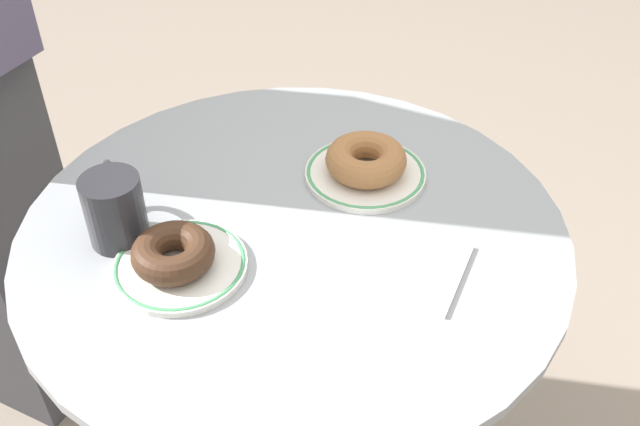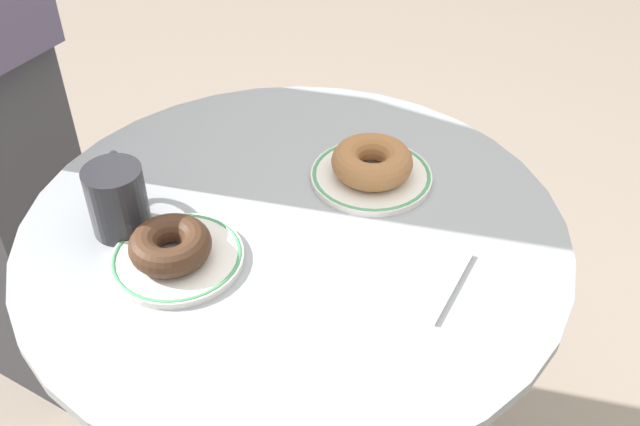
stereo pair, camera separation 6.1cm
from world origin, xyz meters
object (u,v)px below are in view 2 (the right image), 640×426
object	(u,v)px
cafe_table	(296,328)
coffee_mug	(117,198)
plate_right	(371,176)
donut_cinnamon	(372,162)
paper_napkin	(409,272)
donut_chocolate	(170,245)
plate_left	(178,258)

from	to	relation	value
cafe_table	coffee_mug	size ratio (longest dim) A/B	6.76
cafe_table	plate_right	size ratio (longest dim) A/B	4.19
donut_cinnamon	paper_napkin	distance (m)	0.22
coffee_mug	donut_cinnamon	bearing A→B (deg)	-28.17
plate_right	paper_napkin	bearing A→B (deg)	-124.72
cafe_table	coffee_mug	world-z (taller)	coffee_mug
plate_right	coffee_mug	bearing A→B (deg)	151.83
paper_napkin	coffee_mug	distance (m)	0.42
plate_right	coffee_mug	xyz separation A→B (m)	(-0.34, 0.18, 0.05)
cafe_table	plate_right	distance (m)	0.28
donut_chocolate	donut_cinnamon	world-z (taller)	donut_cinnamon
coffee_mug	plate_left	bearing A→B (deg)	-84.59
plate_left	coffee_mug	distance (m)	0.12
coffee_mug	donut_chocolate	bearing A→B (deg)	-87.61
donut_chocolate	donut_cinnamon	bearing A→B (deg)	-11.56
donut_cinnamon	plate_right	bearing A→B (deg)	0.00
cafe_table	paper_napkin	world-z (taller)	paper_napkin
donut_chocolate	plate_left	bearing A→B (deg)	-22.90
plate_left	plate_right	bearing A→B (deg)	-11.33
plate_left	plate_right	xyz separation A→B (m)	(0.33, -0.07, 0.00)
cafe_table	plate_left	bearing A→B (deg)	160.23
plate_right	paper_napkin	xyz separation A→B (m)	(-0.12, -0.18, -0.00)
donut_chocolate	plate_right	bearing A→B (deg)	-11.56
donut_chocolate	donut_cinnamon	distance (m)	0.34
donut_chocolate	paper_napkin	world-z (taller)	donut_chocolate
cafe_table	paper_napkin	size ratio (longest dim) A/B	5.51
plate_right	cafe_table	bearing A→B (deg)	177.63
paper_napkin	coffee_mug	bearing A→B (deg)	121.02
donut_chocolate	coffee_mug	world-z (taller)	coffee_mug
donut_chocolate	paper_napkin	bearing A→B (deg)	-49.34
paper_napkin	coffee_mug	size ratio (longest dim) A/B	1.23
paper_napkin	donut_cinnamon	bearing A→B (deg)	55.28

